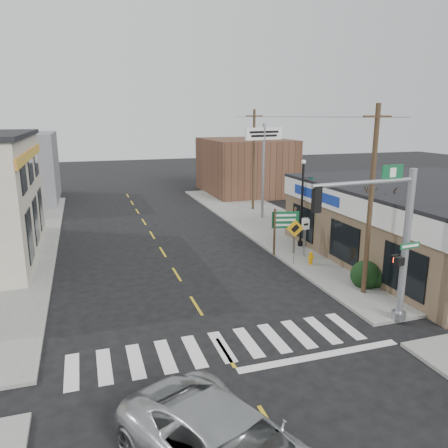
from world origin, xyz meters
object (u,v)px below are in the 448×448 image
object	(u,v)px
traffic_signal_pole	(391,231)
utility_pole_near	(371,200)
guide_sign	(285,224)
lamp_post	(303,197)
fire_hydrant	(311,257)
bare_tree	(380,194)
dance_center_sign	(264,148)
utility_pole_far	(254,159)

from	to	relation	value
traffic_signal_pole	utility_pole_near	xyz separation A→B (m)	(1.02, 2.71, 0.62)
guide_sign	lamp_post	bearing A→B (deg)	49.83
fire_hydrant	lamp_post	xyz separation A→B (m)	(1.14, 3.26, 2.68)
traffic_signal_pole	lamp_post	world-z (taller)	traffic_signal_pole
traffic_signal_pole	utility_pole_near	distance (m)	2.96
traffic_signal_pole	bare_tree	bearing A→B (deg)	51.65
fire_hydrant	traffic_signal_pole	bearing A→B (deg)	-95.32
traffic_signal_pole	bare_tree	size ratio (longest dim) A/B	1.19
bare_tree	dance_center_sign	bearing A→B (deg)	93.31
utility_pole_far	guide_sign	bearing A→B (deg)	-99.17
utility_pole_near	lamp_post	bearing A→B (deg)	78.92
lamp_post	utility_pole_near	xyz separation A→B (m)	(-0.76, -7.43, 1.18)
dance_center_sign	bare_tree	distance (m)	13.14
guide_sign	dance_center_sign	distance (m)	10.11
dance_center_sign	bare_tree	bearing A→B (deg)	-102.11
traffic_signal_pole	guide_sign	world-z (taller)	traffic_signal_pole
traffic_signal_pole	dance_center_sign	distance (m)	18.29
dance_center_sign	guide_sign	bearing A→B (deg)	-120.54
fire_hydrant	utility_pole_near	world-z (taller)	utility_pole_near
traffic_signal_pole	dance_center_sign	bearing A→B (deg)	76.98
lamp_post	bare_tree	distance (m)	5.45
guide_sign	fire_hydrant	world-z (taller)	guide_sign
traffic_signal_pole	lamp_post	xyz separation A→B (m)	(1.78, 10.14, -0.57)
traffic_signal_pole	lamp_post	distance (m)	10.31
fire_hydrant	bare_tree	size ratio (longest dim) A/B	0.14
traffic_signal_pole	fire_hydrant	xyz separation A→B (m)	(0.64, 6.87, -3.25)
traffic_signal_pole	utility_pole_near	bearing A→B (deg)	64.24
dance_center_sign	lamp_post	bearing A→B (deg)	-110.77
traffic_signal_pole	utility_pole_far	bearing A→B (deg)	76.85
lamp_post	fire_hydrant	bearing A→B (deg)	-104.39
guide_sign	utility_pole_near	size ratio (longest dim) A/B	0.33
bare_tree	utility_pole_near	size ratio (longest dim) A/B	0.62
traffic_signal_pole	lamp_post	bearing A→B (deg)	74.97
lamp_post	traffic_signal_pole	bearing A→B (deg)	-95.05
guide_sign	traffic_signal_pole	bearing A→B (deg)	-75.68
utility_pole_near	utility_pole_far	world-z (taller)	utility_pole_far
bare_tree	utility_pole_near	distance (m)	3.22
dance_center_sign	utility_pole_near	distance (m)	15.44
utility_pole_near	utility_pole_far	size ratio (longest dim) A/B	1.00
guide_sign	dance_center_sign	world-z (taller)	dance_center_sign
guide_sign	fire_hydrant	bearing A→B (deg)	-59.60
utility_pole_near	guide_sign	bearing A→B (deg)	93.53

